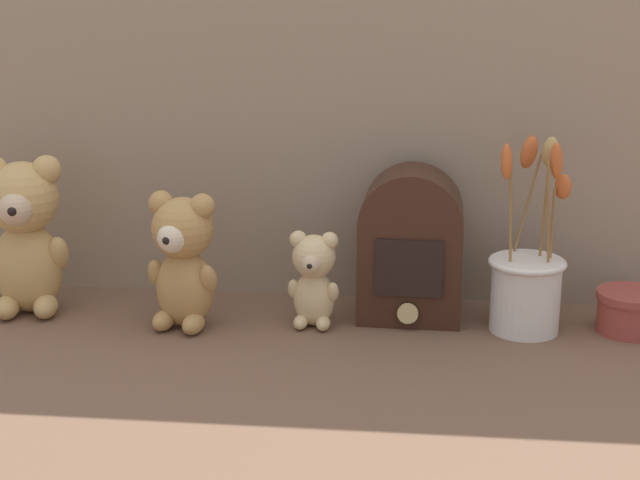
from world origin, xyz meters
name	(u,v)px	position (x,y,z in m)	size (l,w,h in m)	color
ground_plane	(319,328)	(0.00, 0.00, 0.00)	(4.00, 4.00, 0.00)	brown
backdrop_wall	(329,100)	(0.00, 0.17, 0.34)	(1.49, 0.02, 0.69)	gray
teddy_bear_large	(25,232)	(-0.49, 0.02, 0.14)	(0.15, 0.13, 0.27)	tan
teddy_bear_medium	(183,258)	(-0.21, -0.02, 0.12)	(0.12, 0.11, 0.22)	tan
teddy_bear_small	(314,277)	(-0.01, 0.01, 0.08)	(0.08, 0.08, 0.16)	#DBBC84
flower_vase	(527,281)	(0.33, 0.02, 0.08)	(0.12, 0.13, 0.31)	silver
vintage_radio	(411,244)	(0.14, 0.07, 0.12)	(0.17, 0.13, 0.25)	#381E14
decorative_tin_tall	(631,311)	(0.49, 0.04, 0.03)	(0.11, 0.11, 0.07)	#993D33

